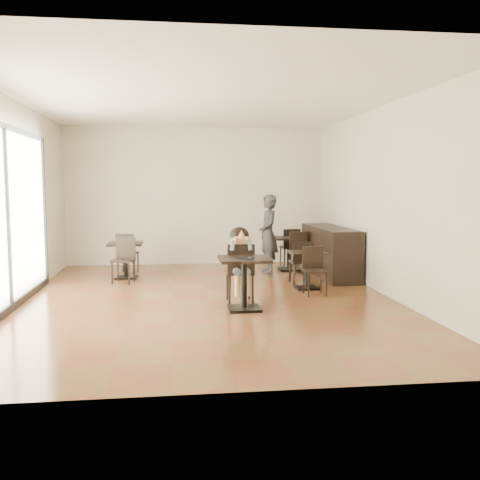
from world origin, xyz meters
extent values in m
cube|color=brown|center=(0.00, 0.00, 0.00)|extent=(6.00, 8.00, 0.01)
cube|color=white|center=(0.00, 0.00, 3.20)|extent=(6.00, 8.00, 0.01)
cube|color=beige|center=(0.00, 4.00, 1.60)|extent=(6.00, 0.01, 3.20)
cube|color=beige|center=(0.00, -4.00, 1.60)|extent=(6.00, 0.01, 3.20)
cube|color=beige|center=(-3.00, 0.00, 1.60)|extent=(0.01, 8.00, 3.20)
cube|color=beige|center=(3.00, 0.00, 1.60)|extent=(0.01, 8.00, 3.20)
cube|color=white|center=(-2.97, -0.50, 1.40)|extent=(0.04, 4.50, 2.60)
cylinder|color=black|center=(0.49, -0.93, 0.79)|extent=(0.27, 0.27, 0.02)
imported|color=#323136|center=(1.45, 2.48, 0.83)|extent=(0.44, 0.63, 1.66)
cube|color=black|center=(2.65, 2.00, 0.50)|extent=(0.60, 2.40, 1.00)
camera|label=1|loc=(-0.56, -8.61, 1.86)|focal=40.00mm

